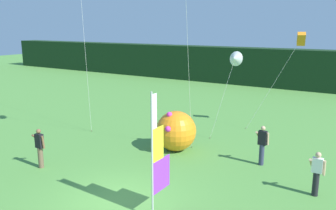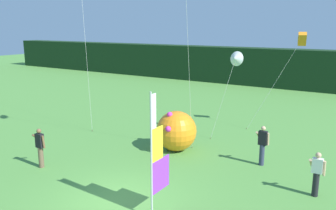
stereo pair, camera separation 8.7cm
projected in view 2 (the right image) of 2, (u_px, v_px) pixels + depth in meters
ground_plane at (119, 200)px, 12.29m from camera, size 120.00×120.00×0.00m
distant_treeline at (298, 69)px, 33.75m from camera, size 80.00×2.40×3.76m
banner_flag at (157, 157)px, 11.03m from camera, size 0.06×1.03×4.06m
person_near_banner at (262, 144)px, 15.23m from camera, size 0.55×0.48×1.76m
person_mid_field at (40, 147)px, 14.98m from camera, size 0.55×0.48×1.72m
person_far_left at (317, 173)px, 12.44m from camera, size 0.55×0.48×1.64m
inflatable_balloon at (176, 131)px, 17.04m from camera, size 1.96×2.03×2.00m
kite_orange_box_0 at (302, 39)px, 19.09m from camera, size 2.82×1.32×5.63m
kite_white_delta_1 at (235, 59)px, 18.14m from camera, size 1.38×0.95×4.70m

